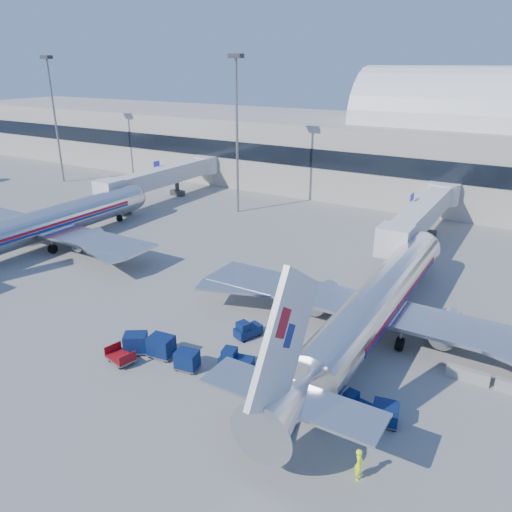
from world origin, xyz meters
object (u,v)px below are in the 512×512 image
Objects in this scene: jetbridge_near at (425,212)px; tug_left at (247,330)px; jetbridge_mid at (168,175)px; mast_far_west at (53,101)px; airliner_main at (375,305)px; barrier_near at (468,375)px; cart_open_red at (121,358)px; cart_solo_near at (286,394)px; mast_west at (237,112)px; tug_right at (356,404)px; cart_train_a at (187,360)px; cart_solo_far at (386,413)px; ramp_worker at (359,464)px; airliner_mid at (43,224)px; cart_train_c at (136,343)px; cart_train_b at (161,346)px; tug_lead at (235,360)px.

jetbridge_near reaches higher than tug_left.
mast_far_west is at bearing -178.19° from jetbridge_mid.
airliner_main is 12.42× the size of barrier_near.
jetbridge_near reaches higher than cart_open_red.
airliner_main is at bearing 54.85° from cart_open_red.
barrier_near is at bearing 53.80° from cart_solo_near.
jetbridge_near reaches higher than cart_solo_near.
jetbridge_near is 14.14× the size of cart_solo_near.
mast_west is at bearing -178.32° from jetbridge_near.
jetbridge_mid is 12.49× the size of tug_right.
jetbridge_near is at bearing 1.68° from mast_west.
tug_left is 1.35× the size of cart_train_a.
barrier_near is at bearing 53.41° from cart_solo_far.
tug_left reaches higher than cart_open_red.
mast_west is 8.75× the size of tug_left.
mast_west is (40.00, 0.00, 0.00)m from mast_far_west.
barrier_near is at bearing 63.06° from tug_right.
airliner_main reaches higher than ramp_worker.
tug_left reaches higher than tug_right.
airliner_mid reaches higher than cart_train_c.
airliner_mid is at bearing 55.96° from ramp_worker.
mast_far_west is 7.53× the size of barrier_near.
airliner_mid reaches higher than tug_right.
cart_solo_near is at bearing -28.70° from mast_far_west.
airliner_mid is 26.43m from jetbridge_mid.
airliner_main is at bearing -40.36° from mast_west.
cart_train_c is (14.82, -37.63, -13.92)m from mast_west.
jetbridge_near is at bearing 89.53° from cart_solo_far.
ramp_worker reaches higher than cart_solo_far.
barrier_near is at bearing -28.80° from jetbridge_mid.
cart_solo_near is (27.98, -37.22, -13.98)m from mast_west.
cart_open_red is (-6.29, -8.21, -0.28)m from tug_left.
cart_train_b is at bearing 62.01° from ramp_worker.
mast_west reaches higher than tug_lead.
jetbridge_near is 10.01× the size of tug_lead.
mast_west is 51.43m from cart_solo_far.
ramp_worker is at bearing -57.49° from tug_right.
cart_open_red is at bearing -123.09° from cart_train_c.
jetbridge_mid is 9.17× the size of barrier_near.
cart_train_a reaches higher than cart_solo_far.
mast_west is (-30.00, 25.49, 11.87)m from airliner_main.
tug_lead reaches higher than tug_right.
jetbridge_mid is (-2.40, 26.30, 1.00)m from airliner_mid.
tug_lead is at bearing 172.80° from cart_solo_near.
cart_solo_far is at bearing -115.69° from barrier_near.
cart_train_b is at bearing 59.57° from cart_open_red.
tug_right is at bearing -1.01° from cart_train_a.
mast_west reaches higher than airliner_mid.
tug_lead is 5.46m from cart_solo_near.
tug_right reaches higher than cart_open_red.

